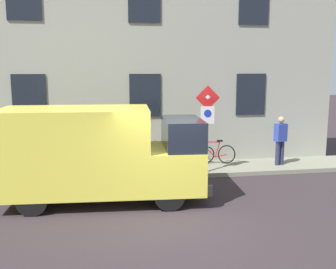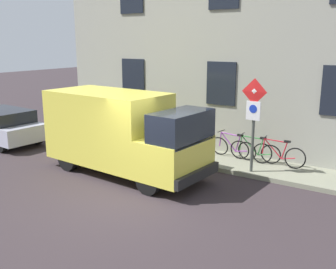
{
  "view_description": "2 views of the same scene",
  "coord_description": "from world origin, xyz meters",
  "px_view_note": "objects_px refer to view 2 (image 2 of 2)",
  "views": [
    {
      "loc": [
        -8.84,
        1.5,
        3.49
      ],
      "look_at": [
        3.07,
        -0.52,
        1.46
      ],
      "focal_mm": 41.77,
      "sensor_mm": 36.0,
      "label": 1
    },
    {
      "loc": [
        -7.56,
        -5.94,
        4.03
      ],
      "look_at": [
        2.29,
        0.55,
        1.18
      ],
      "focal_mm": 41.66,
      "sensor_mm": 36.0,
      "label": 2
    }
  ],
  "objects_px": {
    "sign_post_stacked": "(253,113)",
    "parked_hatchback": "(1,125)",
    "litter_bin": "(164,141)",
    "bicycle_red": "(278,154)",
    "bicycle_green": "(255,151)",
    "bicycle_purple": "(233,147)",
    "delivery_van": "(122,131)"
  },
  "relations": [
    {
      "from": "bicycle_red",
      "to": "sign_post_stacked",
      "type": "bearing_deg",
      "value": 62.17
    },
    {
      "from": "delivery_van",
      "to": "sign_post_stacked",
      "type": "bearing_deg",
      "value": 32.67
    },
    {
      "from": "bicycle_red",
      "to": "bicycle_purple",
      "type": "xyz_separation_m",
      "value": [
        0.0,
        1.56,
        0.0
      ]
    },
    {
      "from": "parked_hatchback",
      "to": "litter_bin",
      "type": "bearing_deg",
      "value": -159.87
    },
    {
      "from": "sign_post_stacked",
      "to": "parked_hatchback",
      "type": "relative_size",
      "value": 0.66
    },
    {
      "from": "sign_post_stacked",
      "to": "bicycle_purple",
      "type": "relative_size",
      "value": 1.58
    },
    {
      "from": "delivery_van",
      "to": "litter_bin",
      "type": "height_order",
      "value": "delivery_van"
    },
    {
      "from": "delivery_van",
      "to": "litter_bin",
      "type": "xyz_separation_m",
      "value": [
        2.04,
        -0.15,
        -0.74
      ]
    },
    {
      "from": "bicycle_purple",
      "to": "bicycle_green",
      "type": "bearing_deg",
      "value": -175.44
    },
    {
      "from": "sign_post_stacked",
      "to": "delivery_van",
      "type": "bearing_deg",
      "value": 118.98
    },
    {
      "from": "parked_hatchback",
      "to": "bicycle_purple",
      "type": "height_order",
      "value": "parked_hatchback"
    },
    {
      "from": "bicycle_red",
      "to": "delivery_van",
      "type": "bearing_deg",
      "value": 34.63
    },
    {
      "from": "sign_post_stacked",
      "to": "delivery_van",
      "type": "distance_m",
      "value": 3.98
    },
    {
      "from": "sign_post_stacked",
      "to": "bicycle_green",
      "type": "bearing_deg",
      "value": 15.13
    },
    {
      "from": "parked_hatchback",
      "to": "bicycle_green",
      "type": "xyz_separation_m",
      "value": [
        2.8,
        -9.59,
        -0.22
      ]
    },
    {
      "from": "bicycle_green",
      "to": "litter_bin",
      "type": "relative_size",
      "value": 1.91
    },
    {
      "from": "delivery_van",
      "to": "bicycle_purple",
      "type": "distance_m",
      "value": 3.87
    },
    {
      "from": "litter_bin",
      "to": "parked_hatchback",
      "type": "bearing_deg",
      "value": 106.13
    },
    {
      "from": "bicycle_red",
      "to": "bicycle_purple",
      "type": "bearing_deg",
      "value": -2.16
    },
    {
      "from": "bicycle_green",
      "to": "bicycle_purple",
      "type": "distance_m",
      "value": 0.78
    },
    {
      "from": "delivery_van",
      "to": "bicycle_purple",
      "type": "relative_size",
      "value": 3.17
    },
    {
      "from": "bicycle_green",
      "to": "bicycle_red",
      "type": "bearing_deg",
      "value": 177.15
    },
    {
      "from": "bicycle_red",
      "to": "bicycle_purple",
      "type": "relative_size",
      "value": 1.0
    },
    {
      "from": "litter_bin",
      "to": "bicycle_red",
      "type": "bearing_deg",
      "value": -76.65
    },
    {
      "from": "parked_hatchback",
      "to": "litter_bin",
      "type": "relative_size",
      "value": 4.57
    },
    {
      "from": "delivery_van",
      "to": "bicycle_purple",
      "type": "xyz_separation_m",
      "value": [
        2.94,
        -2.38,
        -0.82
      ]
    },
    {
      "from": "bicycle_green",
      "to": "litter_bin",
      "type": "xyz_separation_m",
      "value": [
        -0.9,
        3.01,
        0.08
      ]
    },
    {
      "from": "sign_post_stacked",
      "to": "bicycle_green",
      "type": "xyz_separation_m",
      "value": [
        1.04,
        0.28,
        -1.46
      ]
    },
    {
      "from": "parked_hatchback",
      "to": "bicycle_green",
      "type": "relative_size",
      "value": 2.4
    },
    {
      "from": "bicycle_green",
      "to": "litter_bin",
      "type": "distance_m",
      "value": 3.14
    },
    {
      "from": "bicycle_green",
      "to": "delivery_van",
      "type": "bearing_deg",
      "value": 40.12
    },
    {
      "from": "bicycle_red",
      "to": "bicycle_green",
      "type": "xyz_separation_m",
      "value": [
        -0.0,
        0.78,
        0.0
      ]
    }
  ]
}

